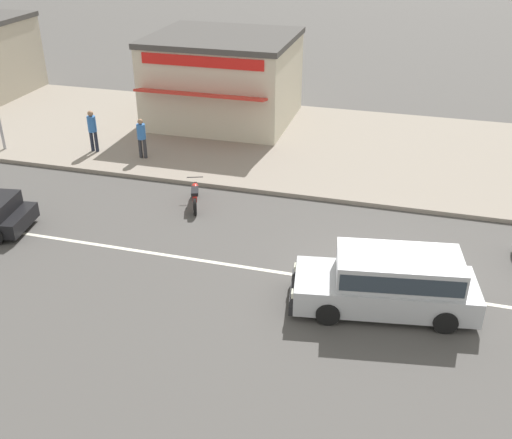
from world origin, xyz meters
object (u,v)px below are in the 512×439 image
Objects in this scene: motorcycle_0 at (195,194)px; shopfront_far_kios at (224,78)px; pedestrian_near_clock at (141,135)px; minivan_silver_2 at (391,280)px; pedestrian_mid_kerb at (92,128)px.

shopfront_far_kios is (-1.74, 8.50, 1.67)m from motorcycle_0.
pedestrian_near_clock reaches higher than motorcycle_0.
shopfront_far_kios is at bearing 124.14° from minivan_silver_2.
pedestrian_mid_kerb is at bearing 177.41° from pedestrian_near_clock.
shopfront_far_kios reaches higher than pedestrian_mid_kerb.
motorcycle_0 is at bearing -78.44° from shopfront_far_kios.
pedestrian_mid_kerb reaches higher than minivan_silver_2.
motorcycle_0 is at bearing -42.63° from pedestrian_near_clock.
shopfront_far_kios is at bearing 72.88° from pedestrian_near_clock.
minivan_silver_2 is 3.03× the size of pedestrian_near_clock.
minivan_silver_2 is at bearing -31.28° from motorcycle_0.
shopfront_far_kios reaches higher than motorcycle_0.
pedestrian_mid_kerb reaches higher than motorcycle_0.
pedestrian_near_clock reaches higher than minivan_silver_2.
pedestrian_near_clock is at bearing 144.58° from minivan_silver_2.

